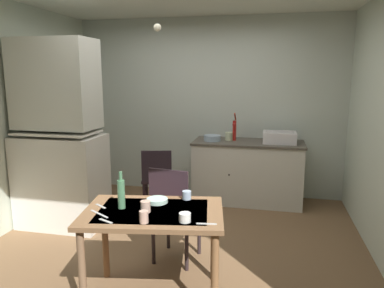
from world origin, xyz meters
name	(u,v)px	position (x,y,z in m)	size (l,w,h in m)	color
ground_plane	(178,241)	(0.00, 0.00, 0.00)	(4.94, 4.94, 0.00)	brown
wall_back	(208,107)	(0.00, 1.81, 1.30)	(4.04, 0.10, 2.61)	beige
wall_left	(6,117)	(-2.02, 0.00, 1.30)	(0.10, 3.62, 2.61)	beige
hutch_cabinet	(59,142)	(-1.46, 0.15, 1.02)	(0.98, 0.57, 2.18)	silver
counter_cabinet	(247,172)	(0.64, 1.44, 0.44)	(1.52, 0.64, 0.87)	silver
sink_basin	(280,137)	(1.05, 1.44, 0.95)	(0.44, 0.34, 0.15)	white
hand_pump	(234,129)	(0.43, 1.48, 1.04)	(0.05, 0.27, 0.39)	#B21E19
mixing_bowl_counter	(212,138)	(0.14, 1.39, 0.91)	(0.24, 0.24, 0.08)	#9EB2C6
stoneware_crock	(229,136)	(0.36, 1.47, 0.93)	(0.11, 0.11, 0.11)	beige
dining_table	(153,223)	(0.07, -1.01, 0.64)	(1.18, 0.87, 0.75)	brown
chair_far_side	(174,213)	(0.07, -0.43, 0.50)	(0.45, 0.45, 0.95)	#2B2020
chair_by_counter	(157,178)	(-0.49, 0.82, 0.45)	(0.49, 0.49, 0.84)	black
serving_bowl_wide	(157,200)	(0.04, -0.83, 0.76)	(0.18, 0.18, 0.03)	#ADD1C1
mug_tall	(144,217)	(0.08, -1.24, 0.79)	(0.06, 0.06, 0.09)	tan
teacup_cream	(185,217)	(0.36, -1.16, 0.78)	(0.09, 0.09, 0.06)	white
mug_dark	(145,207)	(0.02, -1.05, 0.79)	(0.08, 0.08, 0.09)	tan
teacup_mint	(187,195)	(0.26, -0.70, 0.78)	(0.08, 0.08, 0.07)	#9EB2C6
glass_bottle	(121,193)	(-0.19, -1.01, 0.87)	(0.06, 0.06, 0.30)	#4C7F56
table_knife	(99,214)	(-0.31, -1.17, 0.75)	(0.22, 0.02, 0.01)	silver
teaspoon_near_bowl	(101,206)	(-0.37, -1.01, 0.75)	(0.13, 0.02, 0.01)	beige
teaspoon_by_cup	(207,224)	(0.52, -1.17, 0.75)	(0.14, 0.02, 0.01)	beige
serving_spoon	(106,221)	(-0.20, -1.28, 0.75)	(0.13, 0.02, 0.01)	beige
pendant_bulb	(157,28)	(-0.27, 0.23, 2.27)	(0.08, 0.08, 0.08)	#F9EFCC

